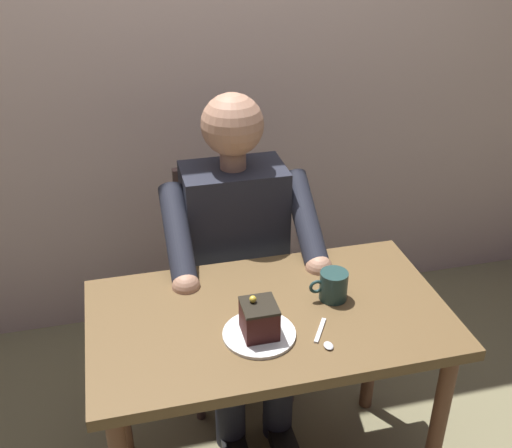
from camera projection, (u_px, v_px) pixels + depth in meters
The scene contains 7 objects.
dining_table at pixel (269, 340), 1.88m from camera, with size 1.06×0.60×0.72m.
chair at pixel (230, 270), 2.44m from camera, with size 0.42×0.42×0.90m.
seated_person at pixel (239, 260), 2.22m from camera, with size 0.53×0.58×1.24m.
dessert_plate at pixel (259, 334), 1.74m from camera, with size 0.21×0.21×0.01m, color white.
cake_slice at pixel (259, 319), 1.71m from camera, with size 0.10×0.10×0.12m.
coffee_cup at pixel (333, 285), 1.87m from camera, with size 0.12×0.09×0.09m.
dessert_spoon at pixel (325, 339), 1.72m from camera, with size 0.07×0.14×0.01m.
Camera 1 is at (0.39, 1.41, 1.85)m, focal length 43.45 mm.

